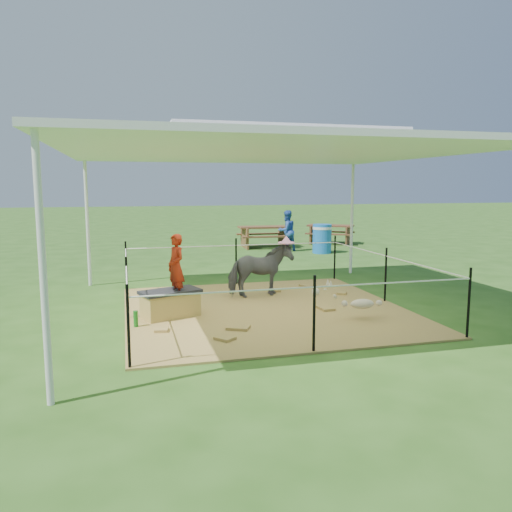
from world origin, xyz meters
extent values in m
plane|color=#2D5919|center=(0.00, 0.00, 0.00)|extent=(90.00, 90.00, 0.00)
cube|color=brown|center=(0.00, 0.00, 0.01)|extent=(4.60, 4.60, 0.03)
cylinder|color=silver|center=(-3.00, 3.00, 1.30)|extent=(0.07, 0.07, 2.60)
cylinder|color=silver|center=(3.00, 3.00, 1.30)|extent=(0.07, 0.07, 2.60)
cylinder|color=silver|center=(-3.00, -3.00, 1.30)|extent=(0.07, 0.07, 2.60)
cube|color=white|center=(0.00, 0.00, 2.64)|extent=(6.30, 6.30, 0.08)
cube|color=white|center=(0.00, 0.00, 2.79)|extent=(3.30, 3.30, 0.22)
cylinder|color=black|center=(-2.25, 2.25, 0.50)|extent=(0.04, 0.04, 1.00)
cylinder|color=black|center=(0.00, 2.25, 0.50)|extent=(0.04, 0.04, 1.00)
cylinder|color=black|center=(2.25, 2.25, 0.50)|extent=(0.04, 0.04, 1.00)
cylinder|color=black|center=(-2.25, 0.00, 0.50)|extent=(0.04, 0.04, 1.00)
cylinder|color=black|center=(2.25, 0.00, 0.50)|extent=(0.04, 0.04, 1.00)
cylinder|color=black|center=(-2.25, -2.25, 0.50)|extent=(0.04, 0.04, 1.00)
cylinder|color=black|center=(0.00, -2.25, 0.50)|extent=(0.04, 0.04, 1.00)
cylinder|color=black|center=(2.25, -2.25, 0.50)|extent=(0.04, 0.04, 1.00)
cylinder|color=white|center=(0.00, 2.25, 0.85)|extent=(4.50, 0.02, 0.02)
cylinder|color=white|center=(0.00, -2.25, 0.85)|extent=(4.50, 0.02, 0.02)
cylinder|color=white|center=(2.25, 0.00, 0.85)|extent=(0.02, 4.50, 0.02)
cylinder|color=white|center=(-2.25, 0.00, 0.85)|extent=(0.02, 4.50, 0.02)
cube|color=#B38F41|center=(-1.59, -0.11, 0.22)|extent=(0.96, 0.70, 0.38)
cube|color=black|center=(-1.59, -0.11, 0.44)|extent=(1.03, 0.77, 0.05)
imported|color=#A62310|center=(-1.49, -0.11, 0.93)|extent=(0.36, 0.44, 1.03)
cylinder|color=#186C1C|center=(-2.14, -0.56, 0.15)|extent=(0.09, 0.09, 0.24)
imported|color=#46464B|center=(0.16, 0.92, 0.53)|extent=(1.24, 0.70, 1.00)
cylinder|color=#FF93C8|center=(0.16, 0.92, 1.10)|extent=(0.31, 0.31, 0.14)
cylinder|color=blue|center=(3.71, 6.55, 0.45)|extent=(0.66, 0.66, 0.91)
cube|color=brown|center=(2.35, 8.43, 0.36)|extent=(1.80, 1.34, 0.72)
cube|color=#52311C|center=(4.99, 8.89, 0.34)|extent=(2.02, 1.88, 0.68)
imported|color=#3058B4|center=(2.78, 7.26, 0.66)|extent=(0.76, 0.67, 1.32)
camera|label=1|loc=(-2.25, -7.92, 2.09)|focal=35.00mm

